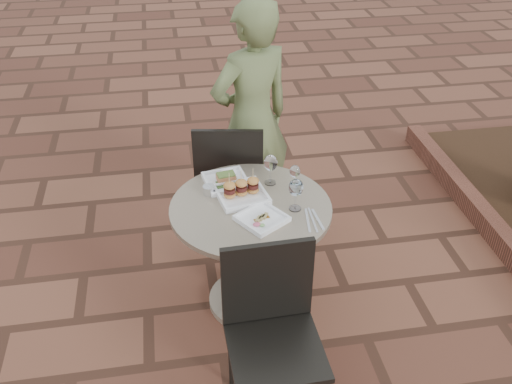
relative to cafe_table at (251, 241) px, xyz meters
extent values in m
plane|color=brown|center=(0.20, 0.01, -0.48)|extent=(60.00, 60.00, 0.00)
cylinder|color=gray|center=(0.00, 0.00, -0.46)|extent=(0.52, 0.52, 0.04)
cylinder|color=gray|center=(0.00, 0.00, -0.13)|extent=(0.08, 0.08, 0.70)
cylinder|color=gray|center=(0.00, 0.00, 0.23)|extent=(0.90, 0.90, 0.03)
cube|color=black|center=(-0.02, 0.73, -0.03)|extent=(0.51, 0.51, 0.03)
cube|color=black|center=(-0.06, 0.53, 0.22)|extent=(0.44, 0.10, 0.46)
cylinder|color=black|center=(0.20, 0.88, -0.26)|extent=(0.02, 0.02, 0.44)
cylinder|color=black|center=(-0.18, 0.95, -0.26)|extent=(0.02, 0.02, 0.44)
cylinder|color=black|center=(0.13, 0.51, -0.26)|extent=(0.02, 0.02, 0.44)
cylinder|color=black|center=(-0.24, 0.57, -0.26)|extent=(0.02, 0.02, 0.44)
cube|color=black|center=(-0.01, -0.78, -0.03)|extent=(0.45, 0.45, 0.03)
cube|color=black|center=(-0.01, -0.58, 0.22)|extent=(0.44, 0.04, 0.46)
cylinder|color=black|center=(-0.20, -0.60, -0.26)|extent=(0.02, 0.02, 0.44)
cylinder|color=black|center=(0.18, -0.59, -0.26)|extent=(0.02, 0.02, 0.44)
imported|color=#535F34|center=(0.14, 0.84, 0.34)|extent=(0.71, 0.60, 1.65)
cube|color=white|center=(-0.11, 0.25, 0.25)|extent=(0.28, 0.28, 0.01)
cube|color=#C07444|center=(-0.11, 0.25, 0.29)|extent=(0.12, 0.08, 0.03)
cube|color=#4B612B|center=(-0.11, 0.25, 0.31)|extent=(0.11, 0.08, 0.01)
cube|color=white|center=(-0.04, 0.10, 0.25)|extent=(0.31, 0.31, 0.01)
cube|color=white|center=(0.04, -0.14, 0.25)|extent=(0.31, 0.31, 0.01)
ellipsoid|color=#C14F6C|center=(0.00, -0.19, 0.27)|extent=(0.04, 0.03, 0.02)
cylinder|color=white|center=(0.24, -0.07, 0.25)|extent=(0.07, 0.07, 0.00)
cylinder|color=white|center=(0.24, -0.07, 0.29)|extent=(0.01, 0.01, 0.08)
ellipsoid|color=white|center=(0.24, -0.07, 0.39)|extent=(0.08, 0.08, 0.10)
cylinder|color=white|center=(0.24, -0.07, 0.38)|extent=(0.06, 0.06, 0.04)
cylinder|color=white|center=(0.15, 0.21, 0.25)|extent=(0.07, 0.07, 0.00)
cylinder|color=white|center=(0.15, 0.21, 0.29)|extent=(0.01, 0.01, 0.08)
ellipsoid|color=white|center=(0.15, 0.21, 0.38)|extent=(0.08, 0.08, 0.10)
cylinder|color=white|center=(0.28, 0.15, 0.25)|extent=(0.05, 0.05, 0.00)
cylinder|color=white|center=(0.28, 0.15, 0.28)|extent=(0.01, 0.01, 0.06)
ellipsoid|color=white|center=(0.28, 0.15, 0.35)|extent=(0.06, 0.06, 0.08)
cylinder|color=silver|center=(-0.22, 0.16, 0.27)|extent=(0.07, 0.07, 0.05)
cube|color=brown|center=(1.80, 0.31, -0.41)|extent=(0.12, 3.00, 0.15)
camera|label=1|loc=(-0.40, -2.53, 2.08)|focal=40.00mm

